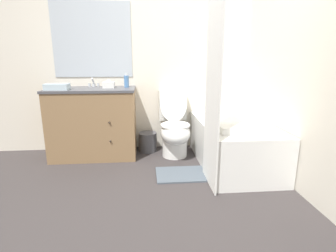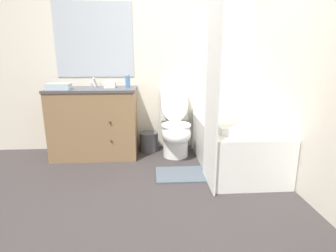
# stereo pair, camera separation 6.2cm
# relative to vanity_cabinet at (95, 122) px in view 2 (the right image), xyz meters

# --- Properties ---
(ground_plane) EXTENTS (14.00, 14.00, 0.00)m
(ground_plane) POSITION_rel_vanity_cabinet_xyz_m (0.77, -1.30, -0.44)
(ground_plane) COLOR #383333
(wall_back) EXTENTS (8.00, 0.06, 2.50)m
(wall_back) POSITION_rel_vanity_cabinet_xyz_m (0.76, 0.30, 0.81)
(wall_back) COLOR silver
(wall_back) RESTS_ON ground_plane
(wall_right) EXTENTS (0.05, 2.58, 2.50)m
(wall_right) POSITION_rel_vanity_cabinet_xyz_m (2.09, -0.51, 0.81)
(wall_right) COLOR silver
(wall_right) RESTS_ON ground_plane
(vanity_cabinet) EXTENTS (1.06, 0.59, 0.87)m
(vanity_cabinet) POSITION_rel_vanity_cabinet_xyz_m (0.00, 0.00, 0.00)
(vanity_cabinet) COLOR olive
(vanity_cabinet) RESTS_ON ground_plane
(sink_faucet) EXTENTS (0.14, 0.12, 0.12)m
(sink_faucet) POSITION_rel_vanity_cabinet_xyz_m (-0.00, 0.17, 0.46)
(sink_faucet) COLOR silver
(sink_faucet) RESTS_ON vanity_cabinet
(toilet) EXTENTS (0.37, 0.68, 0.89)m
(toilet) POSITION_rel_vanity_cabinet_xyz_m (1.02, -0.07, -0.08)
(toilet) COLOR white
(toilet) RESTS_ON ground_plane
(bathtub) EXTENTS (0.77, 1.41, 0.51)m
(bathtub) POSITION_rel_vanity_cabinet_xyz_m (1.68, -0.43, -0.19)
(bathtub) COLOR white
(bathtub) RESTS_ON ground_plane
(shower_curtain) EXTENTS (0.01, 0.51, 2.01)m
(shower_curtain) POSITION_rel_vanity_cabinet_xyz_m (1.28, -0.92, 0.57)
(shower_curtain) COLOR white
(shower_curtain) RESTS_ON ground_plane
(wastebasket) EXTENTS (0.24, 0.24, 0.26)m
(wastebasket) POSITION_rel_vanity_cabinet_xyz_m (0.68, 0.11, -0.31)
(wastebasket) COLOR #4C4C51
(wastebasket) RESTS_ON ground_plane
(tissue_box) EXTENTS (0.14, 0.14, 0.10)m
(tissue_box) POSITION_rel_vanity_cabinet_xyz_m (0.21, 0.03, 0.47)
(tissue_box) COLOR white
(tissue_box) RESTS_ON vanity_cabinet
(soap_dispenser) EXTENTS (0.06, 0.06, 0.18)m
(soap_dispenser) POSITION_rel_vanity_cabinet_xyz_m (0.43, 0.06, 0.51)
(soap_dispenser) COLOR #4C7AB2
(soap_dispenser) RESTS_ON vanity_cabinet
(hand_towel_folded) EXTENTS (0.26, 0.17, 0.07)m
(hand_towel_folded) POSITION_rel_vanity_cabinet_xyz_m (-0.36, -0.14, 0.47)
(hand_towel_folded) COLOR silver
(hand_towel_folded) RESTS_ON vanity_cabinet
(bath_towel_folded) EXTENTS (0.35, 0.24, 0.07)m
(bath_towel_folded) POSITION_rel_vanity_cabinet_xyz_m (1.56, -0.83, 0.10)
(bath_towel_folded) COLOR white
(bath_towel_folded) RESTS_ON bathtub
(bath_mat) EXTENTS (0.57, 0.40, 0.02)m
(bath_mat) POSITION_rel_vanity_cabinet_xyz_m (1.04, -0.70, -0.44)
(bath_mat) COLOR #4C5660
(bath_mat) RESTS_ON ground_plane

